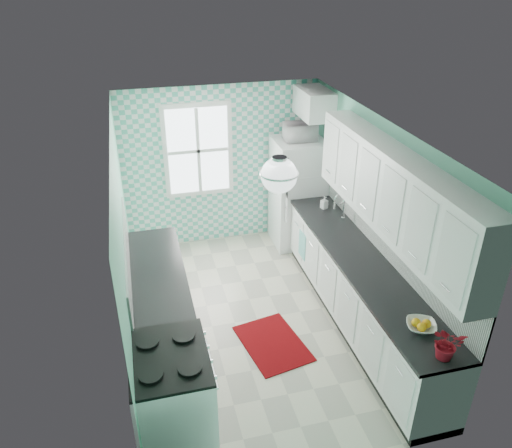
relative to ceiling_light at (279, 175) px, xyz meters
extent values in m
cube|color=beige|center=(0.00, 0.80, -2.33)|extent=(3.00, 4.40, 0.02)
cube|color=white|center=(0.00, 0.80, 0.19)|extent=(3.00, 4.40, 0.02)
cube|color=#70CBA9|center=(0.00, 3.01, -1.07)|extent=(3.00, 0.02, 2.50)
cube|color=#70CBA9|center=(0.00, -1.41, -1.07)|extent=(3.00, 0.02, 2.50)
cube|color=#70CBA9|center=(-1.51, 0.80, -1.07)|extent=(0.02, 4.40, 2.50)
cube|color=#70CBA9|center=(1.51, 0.80, -1.07)|extent=(0.02, 4.40, 2.50)
cube|color=#51BEA7|center=(0.00, 2.99, -1.07)|extent=(3.00, 0.01, 2.50)
cube|color=white|center=(-0.35, 2.96, -0.77)|extent=(1.04, 0.05, 1.44)
cube|color=white|center=(-0.35, 2.95, -0.77)|extent=(0.90, 0.02, 1.30)
cube|color=white|center=(1.49, 0.40, -1.13)|extent=(0.02, 3.60, 0.51)
cube|color=white|center=(-1.49, 0.73, -1.13)|extent=(0.02, 2.15, 0.51)
cube|color=white|center=(1.33, 0.20, -0.42)|extent=(0.33, 3.20, 0.90)
cube|color=white|center=(1.30, 2.63, -0.07)|extent=(0.40, 0.74, 0.40)
cylinder|color=silver|center=(0.00, 0.00, 0.16)|extent=(0.14, 0.14, 0.04)
cylinder|color=silver|center=(0.00, 0.00, 0.09)|extent=(0.02, 0.02, 0.12)
sphere|color=white|center=(0.00, 0.00, 0.00)|extent=(0.34, 0.34, 0.34)
cube|color=white|center=(1.20, 0.40, -1.87)|extent=(0.60, 3.60, 0.90)
cube|color=black|center=(1.19, 0.40, -1.40)|extent=(0.63, 3.60, 0.04)
cube|color=white|center=(-1.20, 0.73, -1.87)|extent=(0.60, 2.15, 0.90)
cube|color=black|center=(-1.19, 0.73, -1.40)|extent=(0.63, 2.15, 0.04)
cube|color=white|center=(1.11, 2.57, -1.47)|extent=(0.75, 0.71, 1.71)
cube|color=silver|center=(1.11, 2.22, -1.07)|extent=(0.73, 0.01, 0.02)
cube|color=silver|center=(0.81, 2.20, -0.87)|extent=(0.03, 0.03, 0.30)
cube|color=silver|center=(0.81, 2.20, -1.47)|extent=(0.03, 0.03, 0.54)
cube|color=white|center=(-1.20, -0.75, -1.79)|extent=(0.69, 0.87, 1.04)
cube|color=black|center=(-1.20, -0.75, -1.27)|extent=(0.69, 0.87, 0.03)
cube|color=black|center=(-0.85, -0.75, -1.72)|extent=(0.01, 0.57, 0.34)
cube|color=silver|center=(1.20, 1.41, -1.40)|extent=(0.45, 0.38, 0.12)
cylinder|color=silver|center=(1.36, 1.41, -1.20)|extent=(0.02, 0.02, 0.30)
torus|color=silver|center=(1.30, 1.41, -1.01)|extent=(0.16, 0.02, 0.16)
cube|color=maroon|center=(0.07, 0.30, -2.32)|extent=(0.83, 1.06, 0.02)
cube|color=teal|center=(0.89, 1.65, -1.84)|extent=(0.05, 0.26, 0.39)
imported|color=white|center=(1.20, -0.86, -1.35)|extent=(0.37, 0.37, 0.07)
imported|color=red|center=(1.20, -1.25, -1.23)|extent=(0.30, 0.26, 0.31)
imported|color=#90A6B2|center=(1.25, 1.83, -1.29)|extent=(0.10, 0.10, 0.18)
imported|color=silver|center=(1.11, 2.57, -0.48)|extent=(0.48, 0.34, 0.26)
camera|label=1|loc=(-1.28, -4.09, 1.80)|focal=35.00mm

